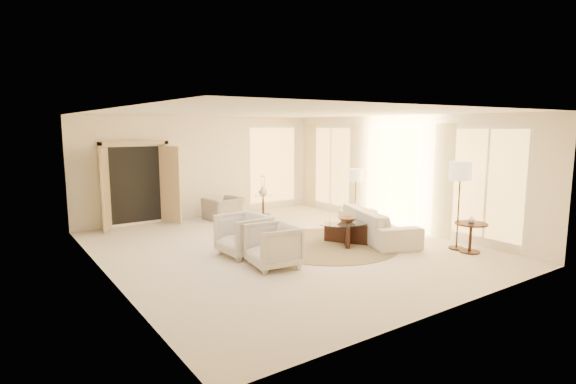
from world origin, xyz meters
TOP-DOWN VIEW (x-y plane):
  - room at (0.00, 0.00)m, footprint 7.04×8.04m
  - windows_right at (3.45, 0.10)m, footprint 0.10×6.40m
  - window_back_corner at (2.30, 3.95)m, footprint 1.70×0.10m
  - curtains_right at (3.40, 1.00)m, footprint 0.06×5.20m
  - french_doors at (-1.90, 3.82)m, footprint 1.95×0.66m
  - area_rug at (0.91, -0.38)m, footprint 3.45×3.45m
  - sofa at (2.14, -0.63)m, footprint 1.70×2.58m
  - armchair_left at (-0.97, -0.03)m, footprint 0.86×0.91m
  - armchair_right at (-0.89, -1.00)m, footprint 0.90×0.94m
  - accent_chair at (0.27, 3.33)m, footprint 1.03×0.78m
  - coffee_table at (1.32, -0.52)m, footprint 1.42×1.42m
  - end_table at (2.90, -2.47)m, footprint 0.64×0.64m
  - side_table at (1.46, 3.19)m, footprint 0.50×0.50m
  - floor_lamp_near at (2.60, 0.59)m, footprint 0.36×0.36m
  - floor_lamp_far at (2.90, -2.16)m, footprint 0.44×0.44m
  - bowl at (1.32, -0.52)m, footprint 0.45×0.45m
  - end_vase at (2.90, -2.47)m, footprint 0.15×0.15m
  - side_vase at (1.46, 3.19)m, footprint 0.27×0.27m

SIDE VIEW (x-z plane):
  - area_rug at x=0.91m, z-range 0.00..0.01m
  - coffee_table at x=1.32m, z-range 0.06..0.55m
  - sofa at x=2.14m, z-range 0.00..0.70m
  - side_table at x=1.46m, z-range 0.06..0.65m
  - accent_chair at x=0.27m, z-range 0.00..0.80m
  - end_table at x=2.90m, z-range 0.11..0.72m
  - armchair_right at x=-0.89m, z-range 0.00..0.86m
  - armchair_left at x=-0.97m, z-range 0.00..0.90m
  - bowl at x=1.32m, z-range 0.49..0.58m
  - end_vase at x=2.90m, z-range 0.60..0.76m
  - side_vase at x=1.46m, z-range 0.58..0.86m
  - french_doors at x=-1.90m, z-range -0.01..2.15m
  - floor_lamp_near at x=2.60m, z-range 0.52..2.00m
  - curtains_right at x=3.40m, z-range 0.00..2.60m
  - windows_right at x=3.45m, z-range 0.15..2.55m
  - window_back_corner at x=2.30m, z-range 0.15..2.55m
  - room at x=0.00m, z-range -0.02..2.81m
  - floor_lamp_far at x=2.90m, z-range 0.64..2.46m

